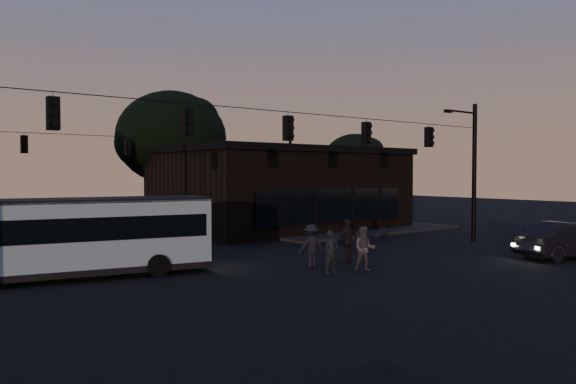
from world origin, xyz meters
TOP-DOWN VIEW (x-y plane):
  - ground at (0.00, 0.00)m, footprint 120.00×120.00m
  - sidewalk_far_right at (12.00, 14.00)m, footprint 14.00×10.00m
  - building at (9.00, 15.97)m, footprint 15.40×10.41m
  - tree_behind at (4.00, 22.00)m, footprint 7.60×7.60m
  - tree_right at (18.00, 18.00)m, footprint 5.20×5.20m
  - signal_rig_near at (0.00, 4.00)m, footprint 26.24×0.30m
  - signal_rig_far at (0.00, 20.00)m, footprint 26.24×0.30m
  - bus at (-7.79, 6.89)m, footprint 10.40×4.40m
  - car at (11.00, -1.98)m, footprint 5.13×2.90m
  - pedestrian_a at (0.27, 1.74)m, footprint 0.65×0.49m
  - pedestrian_b at (1.66, 1.37)m, footprint 1.05×1.04m
  - pedestrian_c at (2.34, 2.96)m, footprint 1.12×0.51m
  - pedestrian_d at (0.71, 3.40)m, footprint 1.20×0.85m

SIDE VIEW (x-z plane):
  - ground at x=0.00m, z-range 0.00..0.00m
  - sidewalk_far_right at x=12.00m, z-range 0.00..0.15m
  - car at x=11.00m, z-range 0.00..1.60m
  - pedestrian_a at x=0.27m, z-range 0.00..1.62m
  - pedestrian_d at x=0.71m, z-range 0.00..1.70m
  - pedestrian_b at x=1.66m, z-range 0.00..1.71m
  - pedestrian_c at x=2.34m, z-range 0.00..1.88m
  - bus at x=-7.79m, z-range 0.17..3.03m
  - building at x=9.00m, z-range 0.01..5.41m
  - signal_rig_far at x=0.00m, z-range 0.45..7.95m
  - signal_rig_near at x=0.00m, z-range 0.70..8.20m
  - tree_right at x=18.00m, z-range 1.20..8.06m
  - tree_behind at x=4.00m, z-range 1.48..10.91m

